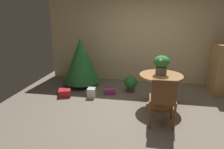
% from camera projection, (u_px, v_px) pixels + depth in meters
% --- Properties ---
extents(ground_plane, '(6.60, 6.60, 0.00)m').
position_uv_depth(ground_plane, '(146.00, 114.00, 4.12)').
color(ground_plane, '#756B5B').
extents(back_wall_panel, '(6.00, 0.10, 2.60)m').
position_uv_depth(back_wall_panel, '(149.00, 38.00, 5.81)').
color(back_wall_panel, beige).
rests_on(back_wall_panel, ground_plane).
extents(round_dining_table, '(0.91, 0.91, 0.74)m').
position_uv_depth(round_dining_table, '(160.00, 86.00, 4.32)').
color(round_dining_table, '#9E6B3D').
rests_on(round_dining_table, ground_plane).
extents(flower_vase, '(0.33, 0.33, 0.41)m').
position_uv_depth(flower_vase, '(162.00, 64.00, 4.21)').
color(flower_vase, '#665B51').
rests_on(flower_vase, round_dining_table).
extents(wooden_chair_near, '(0.47, 0.46, 0.92)m').
position_uv_depth(wooden_chair_near, '(163.00, 98.00, 3.56)').
color(wooden_chair_near, brown).
rests_on(wooden_chair_near, ground_plane).
extents(holiday_tree, '(0.99, 0.99, 1.35)m').
position_uv_depth(holiday_tree, '(81.00, 60.00, 5.55)').
color(holiday_tree, brown).
rests_on(holiday_tree, ground_plane).
extents(gift_box_purple, '(0.33, 0.36, 0.11)m').
position_uv_depth(gift_box_purple, '(110.00, 91.00, 5.21)').
color(gift_box_purple, '#9E287A').
rests_on(gift_box_purple, ground_plane).
extents(gift_box_red, '(0.37, 0.36, 0.17)m').
position_uv_depth(gift_box_red, '(65.00, 93.00, 5.02)').
color(gift_box_red, red).
rests_on(gift_box_red, ground_plane).
extents(gift_box_cream, '(0.20, 0.24, 0.24)m').
position_uv_depth(gift_box_cream, '(92.00, 93.00, 4.94)').
color(gift_box_cream, silver).
rests_on(gift_box_cream, ground_plane).
extents(wooden_cabinet, '(0.52, 0.74, 1.28)m').
position_uv_depth(wooden_cabinet, '(223.00, 69.00, 5.05)').
color(wooden_cabinet, '#B27F4C').
rests_on(wooden_cabinet, ground_plane).
extents(potted_plant, '(0.34, 0.34, 0.44)m').
position_uv_depth(potted_plant, '(131.00, 83.00, 5.24)').
color(potted_plant, '#4C382D').
rests_on(potted_plant, ground_plane).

